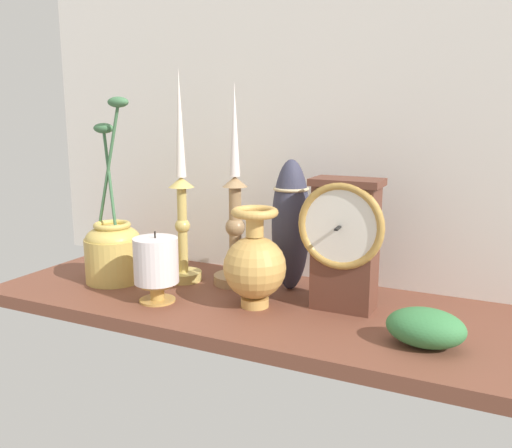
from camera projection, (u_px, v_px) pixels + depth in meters
The scene contains 10 objects.
ground_plane at pixel (257, 307), 99.17cm from camera, with size 100.00×36.00×2.40cm, color brown.
back_wall at pixel (298, 115), 108.70cm from camera, with size 120.00×2.00×65.00cm, color silver.
mantel_clock at pixel (344, 241), 92.29cm from camera, with size 14.58×9.71×22.46cm.
candlestick_tall_left at pixel (235, 224), 106.37cm from camera, with size 8.61×8.61×38.79cm.
candlestick_tall_center at pixel (182, 208), 107.90cm from camera, with size 7.18×7.18×41.42cm.
brass_vase_bulbous at pixel (255, 264), 94.48cm from camera, with size 10.88×10.88×17.37cm.
brass_vase_jar at pixel (113, 247), 109.05cm from camera, with size 11.17×11.17×35.95cm.
pillar_candle_front at pixel (156, 265), 97.25cm from camera, with size 7.90×7.90×12.78cm.
tall_ceramic_vase at pixel (291, 225), 102.96cm from camera, with size 7.14×7.14×24.74cm.
ivy_sprig at pixel (426, 328), 79.29cm from camera, with size 11.36×7.95×5.59cm.
Camera 1 is at (40.81, -84.84, 33.37)cm, focal length 38.73 mm.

